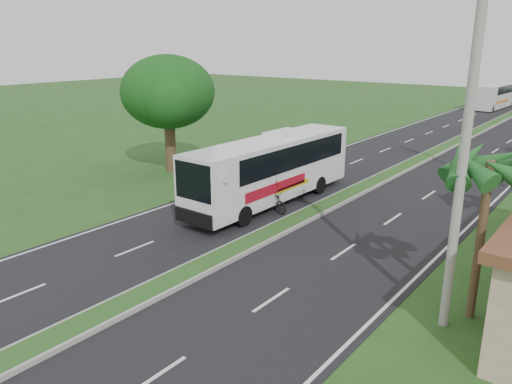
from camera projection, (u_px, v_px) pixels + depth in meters
The scene contains 11 objects.
ground at pixel (196, 272), 18.63m from camera, with size 180.00×180.00×0.00m, color #254B1B.
road_asphalt at pixel (403, 169), 33.77m from camera, with size 14.00×160.00×0.02m, color black.
median_strip at pixel (403, 167), 33.75m from camera, with size 1.20×160.00×0.18m.
lane_edge_left at pixel (318, 156), 37.70m from camera, with size 0.12×160.00×0.01m, color silver.
lane_edge_right at pixel (511, 186), 29.85m from camera, with size 0.12×160.00×0.01m, color silver.
palm_verge_a at pixel (490, 169), 14.26m from camera, with size 2.40×2.40×5.45m.
shade_tree at pixel (167, 94), 31.87m from camera, with size 6.30×6.00×7.54m.
utility_pole_a at pixel (466, 140), 13.53m from camera, with size 1.60×0.28×11.00m.
coach_bus_main at pixel (272, 166), 26.08m from camera, with size 2.57×11.51×3.71m.
coach_bus_far at pixel (496, 95), 64.43m from camera, with size 2.87×10.54×3.04m.
motorcyclist at pixel (273, 196), 24.91m from camera, with size 1.86×0.76×2.39m.
Camera 1 is at (12.17, -12.05, 8.22)m, focal length 35.00 mm.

